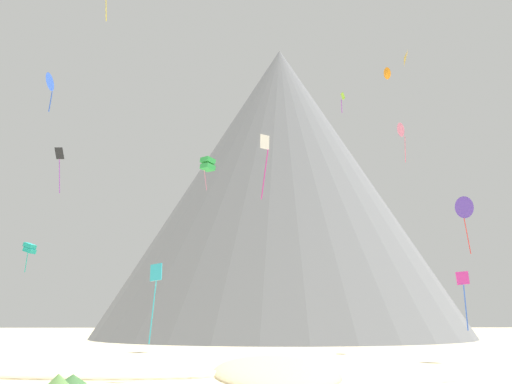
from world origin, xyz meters
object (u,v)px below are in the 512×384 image
kite_pink_high (402,130)px  kite_blue_mid (49,82)px  kite_black_mid (59,159)px  bush_ridge_crest (73,379)px  kite_cyan_low (155,284)px  kite_teal_low (30,248)px  kite_green_mid (208,164)px  kite_magenta_low (463,286)px  kite_indigo_mid (465,208)px  kite_gold_high (405,58)px  kite_lime_high (343,98)px  kite_orange_high (387,73)px  rock_massif (282,196)px  bush_scatter_east (58,383)px  kite_white_mid (265,151)px

kite_pink_high → kite_blue_mid: kite_pink_high is taller
kite_pink_high → kite_black_mid: (-38.74, -8.55, -5.91)m
bush_ridge_crest → kite_cyan_low: (4.66, 1.79, 5.87)m
bush_ridge_crest → kite_cyan_low: 7.70m
kite_teal_low → kite_cyan_low: bearing=-129.1°
kite_green_mid → kite_magenta_low: size_ratio=1.07×
kite_cyan_low → kite_green_mid: bearing=164.4°
kite_indigo_mid → kite_teal_low: (-43.42, 8.50, -3.17)m
kite_gold_high → kite_lime_high: bearing=-135.3°
bush_ridge_crest → kite_pink_high: size_ratio=0.34×
kite_cyan_low → kite_orange_high: (21.70, 24.65, 23.85)m
kite_pink_high → kite_indigo_mid: 19.78m
kite_indigo_mid → rock_massif: bearing=-24.3°
bush_ridge_crest → kite_green_mid: size_ratio=0.41×
kite_pink_high → kite_teal_low: kite_pink_high is taller
kite_gold_high → kite_lime_high: kite_gold_high is taller
kite_indigo_mid → kite_blue_mid: bearing=71.4°
bush_ridge_crest → kite_blue_mid: bearing=120.2°
kite_orange_high → kite_magenta_low: 34.80m
kite_pink_high → kite_indigo_mid: size_ratio=0.90×
bush_scatter_east → kite_indigo_mid: 42.57m
rock_massif → kite_gold_high: size_ratio=53.77×
kite_orange_high → kite_teal_low: (-37.91, 2.00, -19.00)m
kite_white_mid → bush_ridge_crest: bearing=-155.1°
kite_indigo_mid → kite_black_mid: size_ratio=1.11×
kite_pink_high → kite_black_mid: 40.11m
kite_cyan_low → kite_indigo_mid: bearing=111.1°
rock_massif → kite_teal_low: rock_massif is taller
kite_white_mid → kite_green_mid: bearing=99.9°
kite_cyan_low → kite_green_mid: kite_green_mid is taller
kite_teal_low → kite_white_mid: bearing=-114.7°
bush_scatter_east → rock_massif: 92.52m
kite_magenta_low → kite_blue_mid: 34.63m
kite_white_mid → kite_lime_high: 26.97m
kite_indigo_mid → kite_lime_high: (-10.15, 7.92, 13.38)m
kite_black_mid → bush_scatter_east: bearing=-58.6°
kite_white_mid → kite_magenta_low: bearing=-17.6°
kite_black_mid → kite_blue_mid: 19.15m
kite_green_mid → kite_blue_mid: 32.38m
kite_magenta_low → kite_lime_high: 34.37m
kite_green_mid → kite_black_mid: 19.21m
kite_magenta_low → kite_gold_high: size_ratio=2.23×
kite_magenta_low → kite_blue_mid: bearing=6.6°
kite_teal_low → kite_pink_high: bearing=-60.7°
kite_white_mid → kite_magenta_low: size_ratio=1.26×
bush_scatter_east → kite_gold_high: 46.53m
kite_cyan_low → kite_blue_mid: 19.76m
kite_white_mid → kite_lime_high: kite_lime_high is taller
bush_ridge_crest → kite_pink_high: kite_pink_high is taller
kite_orange_high → kite_blue_mid: bearing=-79.8°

